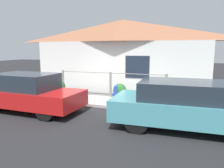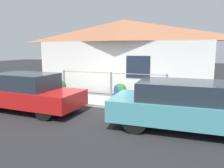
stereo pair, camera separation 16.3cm
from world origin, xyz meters
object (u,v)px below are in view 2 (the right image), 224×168
at_px(car_left, 29,92).
at_px(car_right, 186,105).
at_px(potted_plant_near_hydrant, 120,90).
at_px(potted_plant_by_fence, 61,87).
at_px(fire_hydrant, 116,94).

height_order(car_left, car_right, car_left).
bearing_deg(car_left, potted_plant_near_hydrant, 44.79).
xyz_separation_m(car_right, potted_plant_near_hydrant, (-2.72, 2.46, -0.21)).
relative_size(car_left, potted_plant_near_hydrant, 5.91).
bearing_deg(car_right, car_left, 178.69).
height_order(car_left, potted_plant_by_fence, car_left).
distance_m(fire_hydrant, potted_plant_by_fence, 3.06).
xyz_separation_m(car_right, fire_hydrant, (-2.65, 1.73, -0.20)).
xyz_separation_m(fire_hydrant, potted_plant_by_fence, (-2.98, 0.67, -0.02)).
bearing_deg(potted_plant_by_fence, fire_hydrant, -12.67).
relative_size(fire_hydrant, potted_plant_near_hydrant, 1.09).
xyz_separation_m(car_left, potted_plant_near_hydrant, (2.67, 2.45, -0.20)).
relative_size(car_right, potted_plant_near_hydrant, 6.43).
bearing_deg(fire_hydrant, potted_plant_by_fence, 167.33).
xyz_separation_m(car_left, fire_hydrant, (2.74, 1.73, -0.19)).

